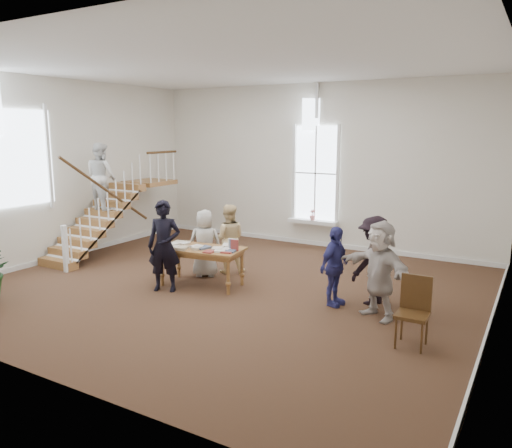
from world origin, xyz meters
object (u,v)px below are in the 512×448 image
Objects in this scene: person_yellow at (228,239)px; woman_cluster_b at (374,261)px; woman_cluster_c at (380,270)px; library_table at (202,252)px; police_officer at (164,246)px; woman_cluster_a at (335,266)px; elderly_woman at (205,243)px; side_chair at (414,307)px.

woman_cluster_b is (3.50, -0.39, 0.05)m from person_yellow.
library_table is at bearing -148.59° from woman_cluster_c.
police_officer is at bearing -133.28° from library_table.
person_yellow is 1.06× the size of woman_cluster_a.
library_table is at bearing 92.06° from elderly_woman.
library_table is 0.99× the size of police_officer.
elderly_woman is (-0.36, 0.60, 0.02)m from library_table.
library_table is 2.85m from woman_cluster_a.
police_officer reaches higher than person_yellow.
elderly_woman is 3.81m from woman_cluster_b.
side_chair is (4.59, -1.87, -0.19)m from person_yellow.
side_chair is at bearing 127.77° from person_yellow.
elderly_woman is at bearing 112.97° from library_table.
police_officer is at bearing 56.72° from elderly_woman.
side_chair is at bearing -24.28° from police_officer.
side_chair is at bearing -16.20° from woman_cluster_c.
side_chair is at bearing -17.42° from library_table.
woman_cluster_a is (3.20, -0.34, -0.00)m from elderly_woman.
woman_cluster_a is 0.76m from woman_cluster_b.
woman_cluster_c reaches higher than library_table.
library_table is at bearing 169.42° from side_chair.
police_officer reaches higher than library_table.
woman_cluster_c reaches higher than elderly_woman.
woman_cluster_a is (3.30, 0.91, -0.18)m from police_officer.
woman_cluster_c is at bearing 143.81° from elderly_woman.
woman_cluster_a is at bearing -2.46° from library_table.
woman_cluster_a reaches higher than library_table.
woman_cluster_b reaches higher than elderly_woman.
library_table is 1.72× the size of side_chair.
person_yellow is 0.92× the size of woman_cluster_c.
police_officer reaches higher than woman_cluster_c.
person_yellow is 4.96m from side_chair.
police_officer is 1.08× the size of woman_cluster_c.
library_table is at bearing 63.08° from person_yellow.
police_officer is 1.23× the size of elderly_woman.
woman_cluster_c is at bearing 132.44° from side_chair.
person_yellow reaches higher than elderly_woman.
side_chair is (4.89, -1.37, -0.15)m from elderly_woman.
police_officer is 1.11× the size of woman_cluster_b.
police_officer is 1.27m from elderly_woman.
woman_cluster_a is (2.90, -0.84, -0.04)m from person_yellow.
woman_cluster_b is 0.72m from woman_cluster_c.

